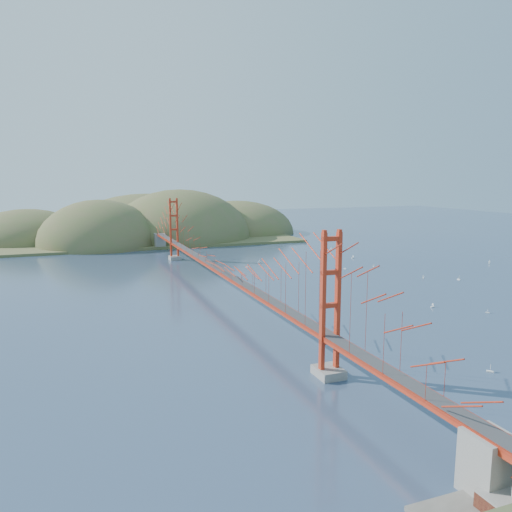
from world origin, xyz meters
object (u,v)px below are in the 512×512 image
object	(u,v)px
sailboat_0	(328,305)
sailboat_2	(433,306)
bridge	(219,242)
sailboat_1	(345,268)

from	to	relation	value
sailboat_0	sailboat_2	distance (m)	12.57
sailboat_0	sailboat_2	world-z (taller)	sailboat_0
bridge	sailboat_1	xyz separation A→B (m)	(25.36, 9.93, -6.86)
sailboat_0	sailboat_1	xyz separation A→B (m)	(14.71, 20.78, -0.00)
bridge	sailboat_0	size ratio (longest dim) A/B	146.20
sailboat_1	sailboat_2	world-z (taller)	sailboat_1
sailboat_2	bridge	bearing A→B (deg)	144.22
bridge	sailboat_1	size ratio (longest dim) A/B	148.82
bridge	sailboat_1	world-z (taller)	bridge
sailboat_1	sailboat_2	xyz separation A→B (m)	(-3.22, -25.89, -0.00)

